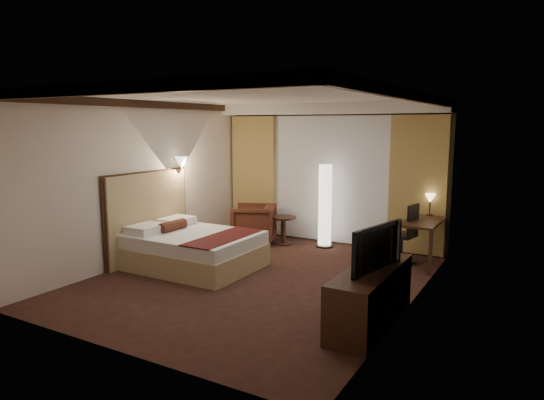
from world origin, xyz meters
The scene contains 21 objects.
floor centered at (0.00, 0.00, 0.00)m, with size 4.50×5.50×0.01m, color black.
ceiling centered at (0.00, 0.00, 2.70)m, with size 4.50×5.50×0.01m, color white.
back_wall centered at (0.00, 2.75, 1.35)m, with size 4.50×0.02×2.70m, color beige.
left_wall centered at (-2.25, 0.00, 1.35)m, with size 0.02×5.50×2.70m, color beige.
right_wall centered at (2.25, 0.00, 1.35)m, with size 0.02×5.50×2.70m, color beige.
crown_molding centered at (0.00, 0.00, 2.64)m, with size 4.50×5.50×0.12m, color black, non-canonical shape.
soffit centered at (0.00, 2.50, 2.60)m, with size 4.50×0.50×0.20m, color white.
curtain_sheer centered at (0.00, 2.67, 1.25)m, with size 2.48×0.04×2.45m, color silver.
curtain_left_drape centered at (-1.70, 2.61, 1.25)m, with size 1.00×0.14×2.45m, color tan.
curtain_right_drape centered at (1.70, 2.61, 1.25)m, with size 1.00×0.14×2.45m, color tan.
wall_sconce centered at (-2.09, 0.76, 1.62)m, with size 0.24×0.24×0.24m, color white, non-canonical shape.
bed centered at (-1.21, -0.01, 0.29)m, with size 1.95×1.52×0.57m, color white, non-canonical shape.
headboard centered at (-2.20, -0.01, 0.75)m, with size 0.12×1.82×1.50m, color tan, non-canonical shape.
armchair centered at (-1.30, 1.94, 0.41)m, with size 0.80×0.75×0.83m, color #451F14.
side_table centered at (-0.71, 2.09, 0.27)m, with size 0.49×0.49×0.54m, color black, non-canonical shape.
floor_lamp centered at (0.07, 2.29, 0.79)m, with size 0.33×0.33×1.58m, color white, non-canonical shape.
desk centered at (1.95, 2.01, 0.38)m, with size 0.55×1.22×0.75m, color black, non-canonical shape.
desk_lamp centered at (1.95, 2.47, 0.92)m, with size 0.18×0.18×0.34m, color #FFD899, non-canonical shape.
office_chair centered at (1.62, 1.96, 0.51)m, with size 0.49×0.49×1.01m, color black, non-canonical shape.
dresser centered at (2.00, -0.79, 0.33)m, with size 0.50×1.71×0.67m, color black, non-canonical shape.
television centered at (1.97, -0.79, 0.96)m, with size 1.02×0.59×0.13m, color black.
Camera 1 is at (3.67, -6.02, 2.29)m, focal length 32.00 mm.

